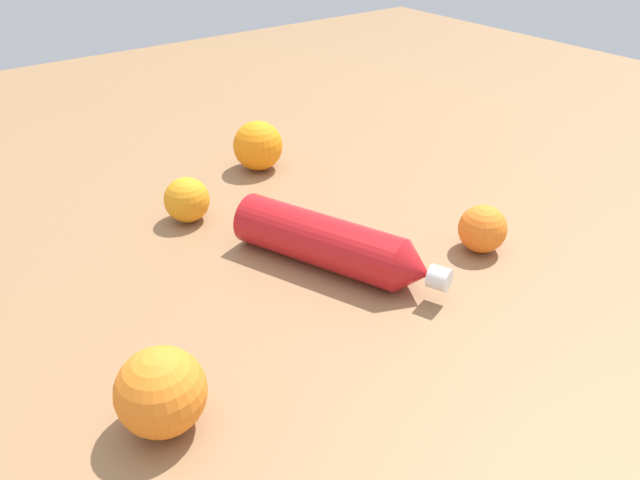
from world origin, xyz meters
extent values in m
plane|color=olive|center=(0.00, 0.00, 0.00)|extent=(2.40, 2.40, 0.00)
cylinder|color=red|center=(-0.05, -0.03, 0.03)|extent=(0.23, 0.14, 0.06)
cone|color=red|center=(0.07, 0.02, 0.03)|extent=(0.06, 0.07, 0.06)
cylinder|color=white|center=(0.10, 0.03, 0.03)|extent=(0.03, 0.03, 0.03)
sphere|color=orange|center=(-0.25, -0.11, 0.03)|extent=(0.06, 0.06, 0.06)
sphere|color=orange|center=(0.09, -0.30, 0.04)|extent=(0.08, 0.08, 0.08)
sphere|color=orange|center=(-0.33, 0.06, 0.04)|extent=(0.08, 0.08, 0.08)
sphere|color=orange|center=(0.05, 0.16, 0.03)|extent=(0.06, 0.06, 0.06)
camera|label=1|loc=(0.49, -0.43, 0.43)|focal=35.35mm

